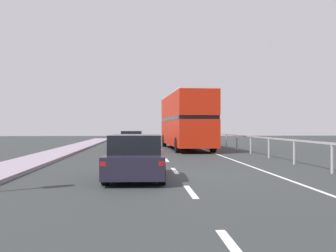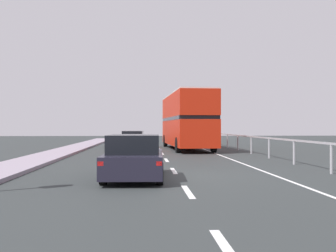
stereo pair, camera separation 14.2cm
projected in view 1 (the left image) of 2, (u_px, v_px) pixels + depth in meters
The scene contains 6 objects.
ground_plane at pixel (179, 177), 13.48m from camera, with size 75.06×120.00×0.10m, color #2D3232.
lane_paint_markings at pixel (200, 156), 22.55m from camera, with size 3.50×46.00×0.01m.
bridge_side_railing at pixel (259, 140), 22.83m from camera, with size 0.10×42.00×1.11m.
double_decker_bus_red at pixel (186, 120), 29.53m from camera, with size 3.07×11.02×4.13m.
hatchback_car_near at pixel (136, 158), 12.81m from camera, with size 1.96×4.41×1.42m.
sedan_car_ahead at pixel (132, 140), 31.32m from camera, with size 1.94×4.17×1.35m.
Camera 1 is at (-1.28, -13.43, 1.68)m, focal length 42.36 mm.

